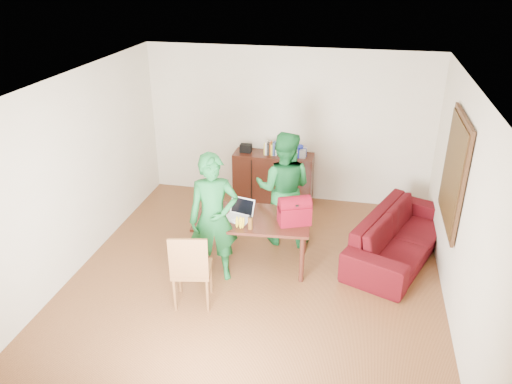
% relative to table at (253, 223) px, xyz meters
% --- Properties ---
extents(room, '(5.20, 5.70, 2.90)m').
position_rel_table_xyz_m(room, '(0.12, -0.30, 0.66)').
color(room, '#482312').
rests_on(room, ground).
extents(table, '(1.65, 1.02, 0.74)m').
position_rel_table_xyz_m(table, '(0.00, 0.00, 0.00)').
color(table, black).
rests_on(table, ground).
extents(chair, '(0.55, 0.53, 1.04)m').
position_rel_table_xyz_m(chair, '(-0.55, -1.05, -0.35)').
color(chair, brown).
rests_on(chair, ground).
extents(person_near, '(0.77, 0.63, 1.81)m').
position_rel_table_xyz_m(person_near, '(-0.43, -0.44, 0.25)').
color(person_near, '#145B26').
rests_on(person_near, ground).
extents(person_far, '(0.87, 0.68, 1.78)m').
position_rel_table_xyz_m(person_far, '(0.31, 0.73, 0.24)').
color(person_far, '#16652B').
rests_on(person_far, ground).
extents(laptop, '(0.41, 0.33, 0.25)m').
position_rel_table_xyz_m(laptop, '(-0.20, -0.10, 0.14)').
color(laptop, white).
rests_on(laptop, table).
extents(bananas, '(0.18, 0.13, 0.06)m').
position_rel_table_xyz_m(bananas, '(-0.11, -0.32, 0.12)').
color(bananas, gold).
rests_on(bananas, table).
extents(bottle, '(0.09, 0.09, 0.19)m').
position_rel_table_xyz_m(bottle, '(0.03, -0.32, 0.19)').
color(bottle, '#5A3614').
rests_on(bottle, table).
extents(red_bag, '(0.49, 0.39, 0.31)m').
position_rel_table_xyz_m(red_bag, '(0.58, -0.04, 0.25)').
color(red_bag, maroon).
rests_on(red_bag, table).
extents(sofa, '(1.68, 2.44, 0.66)m').
position_rel_table_xyz_m(sofa, '(2.06, 0.65, -0.32)').
color(sofa, '#3C0807').
rests_on(sofa, ground).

